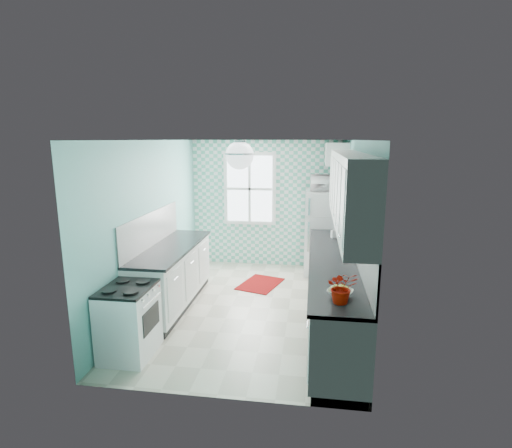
# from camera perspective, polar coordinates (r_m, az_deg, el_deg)

# --- Properties ---
(floor) EXTENTS (3.00, 4.40, 0.02)m
(floor) POSITION_cam_1_polar(r_m,az_deg,el_deg) (6.22, -0.80, -11.89)
(floor) COLOR beige
(floor) RESTS_ON ground
(ceiling) EXTENTS (3.00, 4.40, 0.02)m
(ceiling) POSITION_cam_1_polar(r_m,az_deg,el_deg) (5.69, -0.88, 12.00)
(ceiling) COLOR white
(ceiling) RESTS_ON wall_back
(wall_back) EXTENTS (3.00, 0.02, 2.50)m
(wall_back) POSITION_cam_1_polar(r_m,az_deg,el_deg) (7.98, 1.64, 2.91)
(wall_back) COLOR #6FC0B8
(wall_back) RESTS_ON floor
(wall_front) EXTENTS (3.00, 0.02, 2.50)m
(wall_front) POSITION_cam_1_polar(r_m,az_deg,el_deg) (3.74, -6.17, -7.76)
(wall_front) COLOR #6FC0B8
(wall_front) RESTS_ON floor
(wall_left) EXTENTS (0.02, 4.40, 2.50)m
(wall_left) POSITION_cam_1_polar(r_m,az_deg,el_deg) (6.24, -14.67, -0.05)
(wall_left) COLOR #6FC0B8
(wall_left) RESTS_ON floor
(wall_right) EXTENTS (0.02, 4.40, 2.50)m
(wall_right) POSITION_cam_1_polar(r_m,az_deg,el_deg) (5.79, 14.09, -0.94)
(wall_right) COLOR #6FC0B8
(wall_right) RESTS_ON floor
(accent_wall) EXTENTS (3.00, 0.01, 2.50)m
(accent_wall) POSITION_cam_1_polar(r_m,az_deg,el_deg) (7.96, 1.63, 2.89)
(accent_wall) COLOR #56BA9E
(accent_wall) RESTS_ON wall_back
(window) EXTENTS (1.04, 0.05, 1.44)m
(window) POSITION_cam_1_polar(r_m,az_deg,el_deg) (7.94, -0.90, 5.05)
(window) COLOR white
(window) RESTS_ON wall_back
(backsplash_right) EXTENTS (0.02, 3.60, 0.51)m
(backsplash_right) POSITION_cam_1_polar(r_m,az_deg,el_deg) (5.41, 14.24, -2.44)
(backsplash_right) COLOR white
(backsplash_right) RESTS_ON wall_right
(backsplash_left) EXTENTS (0.02, 2.15, 0.51)m
(backsplash_left) POSITION_cam_1_polar(r_m,az_deg,el_deg) (6.17, -14.72, -0.70)
(backsplash_left) COLOR white
(backsplash_left) RESTS_ON wall_left
(upper_cabinets_right) EXTENTS (0.33, 3.20, 0.90)m
(upper_cabinets_right) POSITION_cam_1_polar(r_m,az_deg,el_deg) (5.07, 13.16, 4.78)
(upper_cabinets_right) COLOR white
(upper_cabinets_right) RESTS_ON wall_right
(upper_cabinet_fridge) EXTENTS (0.40, 0.74, 0.40)m
(upper_cabinet_fridge) POSITION_cam_1_polar(r_m,az_deg,el_deg) (7.46, 11.46, 9.77)
(upper_cabinet_fridge) COLOR white
(upper_cabinet_fridge) RESTS_ON wall_right
(ceiling_light) EXTENTS (0.34, 0.34, 0.35)m
(ceiling_light) POSITION_cam_1_polar(r_m,az_deg,el_deg) (4.90, -2.35, 9.80)
(ceiling_light) COLOR silver
(ceiling_light) RESTS_ON ceiling
(base_cabinets_right) EXTENTS (0.60, 3.60, 0.90)m
(base_cabinets_right) POSITION_cam_1_polar(r_m,az_deg,el_deg) (5.62, 10.89, -9.74)
(base_cabinets_right) COLOR white
(base_cabinets_right) RESTS_ON floor
(countertop_right) EXTENTS (0.63, 3.60, 0.04)m
(countertop_right) POSITION_cam_1_polar(r_m,az_deg,el_deg) (5.46, 10.92, -5.15)
(countertop_right) COLOR black
(countertop_right) RESTS_ON base_cabinets_right
(base_cabinets_left) EXTENTS (0.60, 2.15, 0.90)m
(base_cabinets_left) POSITION_cam_1_polar(r_m,az_deg,el_deg) (6.27, -11.91, -7.44)
(base_cabinets_left) COLOR white
(base_cabinets_left) RESTS_ON floor
(countertop_left) EXTENTS (0.63, 2.15, 0.04)m
(countertop_left) POSITION_cam_1_polar(r_m,az_deg,el_deg) (6.13, -11.96, -3.30)
(countertop_left) COLOR black
(countertop_left) RESTS_ON base_cabinets_left
(fridge) EXTENTS (0.69, 0.69, 1.58)m
(fridge) POSITION_cam_1_polar(r_m,az_deg,el_deg) (7.59, 9.59, -1.26)
(fridge) COLOR white
(fridge) RESTS_ON floor
(stove) EXTENTS (0.55, 0.69, 0.83)m
(stove) POSITION_cam_1_polar(r_m,az_deg,el_deg) (5.03, -17.68, -12.94)
(stove) COLOR silver
(stove) RESTS_ON floor
(sink) EXTENTS (0.55, 0.46, 0.53)m
(sink) POSITION_cam_1_polar(r_m,az_deg,el_deg) (6.43, 10.70, -2.44)
(sink) COLOR silver
(sink) RESTS_ON countertop_right
(rug) EXTENTS (0.83, 1.00, 0.01)m
(rug) POSITION_cam_1_polar(r_m,az_deg,el_deg) (7.13, 0.61, -8.54)
(rug) COLOR maroon
(rug) RESTS_ON floor
(dish_towel) EXTENTS (0.10, 0.26, 0.40)m
(dish_towel) POSITION_cam_1_polar(r_m,az_deg,el_deg) (6.11, 7.73, -7.51)
(dish_towel) COLOR #579B85
(dish_towel) RESTS_ON base_cabinets_right
(fruit_bowl) EXTENTS (0.33, 0.33, 0.06)m
(fruit_bowl) POSITION_cam_1_polar(r_m,az_deg,el_deg) (4.24, 11.93, -9.56)
(fruit_bowl) COLOR white
(fruit_bowl) RESTS_ON countertop_right
(potted_plant) EXTENTS (0.33, 0.29, 0.33)m
(potted_plant) POSITION_cam_1_polar(r_m,az_deg,el_deg) (4.01, 12.19, -8.80)
(potted_plant) COLOR #A51519
(potted_plant) RESTS_ON countertop_right
(soap_bottle) EXTENTS (0.10, 0.10, 0.18)m
(soap_bottle) POSITION_cam_1_polar(r_m,az_deg,el_deg) (6.61, 11.06, -1.18)
(soap_bottle) COLOR #98ADC2
(soap_bottle) RESTS_ON countertop_right
(microwave) EXTENTS (0.53, 0.36, 0.29)m
(microwave) POSITION_cam_1_polar(r_m,az_deg,el_deg) (7.44, 9.85, 5.77)
(microwave) COLOR white
(microwave) RESTS_ON fridge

